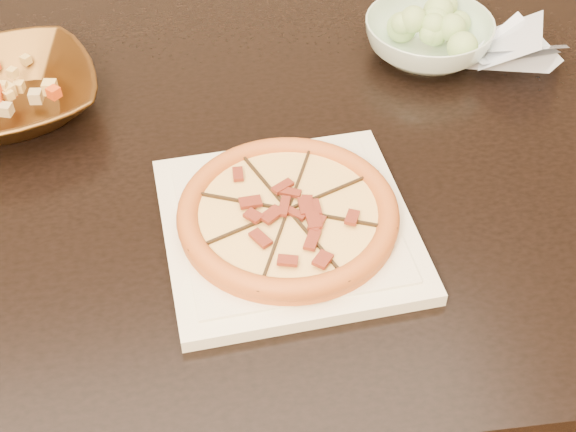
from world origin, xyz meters
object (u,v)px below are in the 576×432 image
object	(u,v)px
plate	(288,227)
salad_bowl	(428,38)
bronze_bowl	(8,95)
pizza	(288,214)
dining_table	(198,202)

from	to	relation	value
plate	salad_bowl	size ratio (longest dim) A/B	1.56
bronze_bowl	salad_bowl	size ratio (longest dim) A/B	1.27
bronze_bowl	plate	bearing A→B (deg)	-41.91
pizza	salad_bowl	xyz separation A→B (m)	(0.28, 0.34, -0.00)
plate	salad_bowl	bearing A→B (deg)	50.10
plate	salad_bowl	world-z (taller)	salad_bowl
dining_table	salad_bowl	world-z (taller)	salad_bowl
bronze_bowl	salad_bowl	bearing A→B (deg)	2.76
salad_bowl	plate	bearing A→B (deg)	-129.90
pizza	bronze_bowl	size ratio (longest dim) A/B	1.07
plate	dining_table	bearing A→B (deg)	119.25
plate	pizza	world-z (taller)	pizza
bronze_bowl	salad_bowl	xyz separation A→B (m)	(0.63, 0.03, 0.00)
dining_table	salad_bowl	size ratio (longest dim) A/B	7.60
dining_table	salad_bowl	bearing A→B (deg)	23.01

